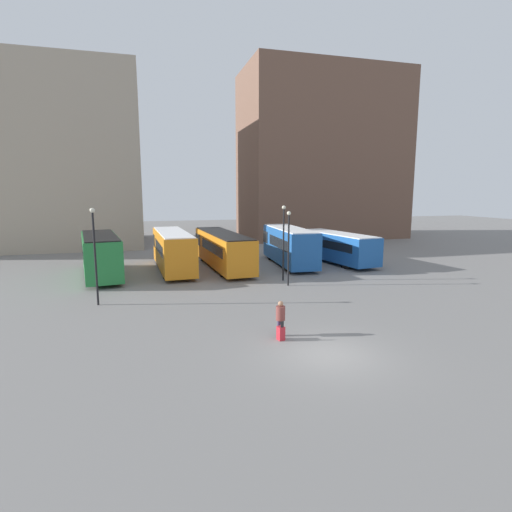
{
  "coord_description": "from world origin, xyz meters",
  "views": [
    {
      "loc": [
        -6.87,
        -13.86,
        6.43
      ],
      "look_at": [
        1.42,
        15.66,
        1.54
      ],
      "focal_mm": 28.0,
      "sensor_mm": 36.0,
      "label": 1
    }
  ],
  "objects_px": {
    "bus_0": "(101,254)",
    "lamp_post_0": "(289,242)",
    "bus_1": "(173,249)",
    "lamp_post_1": "(284,237)",
    "bus_3": "(289,245)",
    "bus_2": "(222,248)",
    "suitcase": "(281,333)",
    "bus_4": "(337,246)",
    "traveler": "(281,315)",
    "lamp_post_2": "(95,249)"
  },
  "relations": [
    {
      "from": "bus_2",
      "to": "lamp_post_1",
      "type": "height_order",
      "value": "lamp_post_1"
    },
    {
      "from": "bus_1",
      "to": "lamp_post_0",
      "type": "height_order",
      "value": "lamp_post_0"
    },
    {
      "from": "traveler",
      "to": "lamp_post_0",
      "type": "distance_m",
      "value": 10.2
    },
    {
      "from": "lamp_post_1",
      "to": "bus_1",
      "type": "bearing_deg",
      "value": 140.42
    },
    {
      "from": "bus_3",
      "to": "lamp_post_0",
      "type": "relative_size",
      "value": 1.88
    },
    {
      "from": "lamp_post_0",
      "to": "lamp_post_1",
      "type": "height_order",
      "value": "lamp_post_1"
    },
    {
      "from": "bus_1",
      "to": "bus_0",
      "type": "bearing_deg",
      "value": 97.79
    },
    {
      "from": "traveler",
      "to": "lamp_post_1",
      "type": "xyz_separation_m",
      "value": [
        3.98,
        10.87,
        2.29
      ]
    },
    {
      "from": "suitcase",
      "to": "bus_3",
      "type": "bearing_deg",
      "value": -33.13
    },
    {
      "from": "bus_1",
      "to": "lamp_post_1",
      "type": "height_order",
      "value": "lamp_post_1"
    },
    {
      "from": "bus_0",
      "to": "lamp_post_0",
      "type": "xyz_separation_m",
      "value": [
        12.86,
        -6.82,
        1.33
      ]
    },
    {
      "from": "lamp_post_0",
      "to": "lamp_post_2",
      "type": "bearing_deg",
      "value": -172.47
    },
    {
      "from": "bus_0",
      "to": "lamp_post_2",
      "type": "bearing_deg",
      "value": 175.57
    },
    {
      "from": "bus_2",
      "to": "lamp_post_0",
      "type": "bearing_deg",
      "value": -162.27
    },
    {
      "from": "lamp_post_0",
      "to": "lamp_post_2",
      "type": "xyz_separation_m",
      "value": [
        -12.28,
        -1.62,
        0.21
      ]
    },
    {
      "from": "bus_1",
      "to": "lamp_post_1",
      "type": "relative_size",
      "value": 1.9
    },
    {
      "from": "bus_0",
      "to": "lamp_post_1",
      "type": "bearing_deg",
      "value": -120.04
    },
    {
      "from": "lamp_post_1",
      "to": "lamp_post_2",
      "type": "bearing_deg",
      "value": -165.39
    },
    {
      "from": "bus_4",
      "to": "bus_3",
      "type": "bearing_deg",
      "value": 78.45
    },
    {
      "from": "bus_0",
      "to": "lamp_post_1",
      "type": "height_order",
      "value": "lamp_post_1"
    },
    {
      "from": "traveler",
      "to": "suitcase",
      "type": "relative_size",
      "value": 1.84
    },
    {
      "from": "bus_0",
      "to": "lamp_post_0",
      "type": "relative_size",
      "value": 1.85
    },
    {
      "from": "bus_2",
      "to": "lamp_post_1",
      "type": "bearing_deg",
      "value": -156.17
    },
    {
      "from": "bus_2",
      "to": "traveler",
      "type": "distance_m",
      "value": 17.39
    },
    {
      "from": "suitcase",
      "to": "bus_0",
      "type": "bearing_deg",
      "value": 16.61
    },
    {
      "from": "bus_0",
      "to": "lamp_post_0",
      "type": "bearing_deg",
      "value": -126.33
    },
    {
      "from": "bus_2",
      "to": "traveler",
      "type": "height_order",
      "value": "bus_2"
    },
    {
      "from": "suitcase",
      "to": "lamp_post_1",
      "type": "relative_size",
      "value": 0.16
    },
    {
      "from": "bus_2",
      "to": "lamp_post_1",
      "type": "relative_size",
      "value": 2.23
    },
    {
      "from": "traveler",
      "to": "suitcase",
      "type": "height_order",
      "value": "traveler"
    },
    {
      "from": "bus_0",
      "to": "bus_2",
      "type": "relative_size",
      "value": 0.78
    },
    {
      "from": "bus_4",
      "to": "lamp_post_1",
      "type": "relative_size",
      "value": 1.75
    },
    {
      "from": "bus_1",
      "to": "lamp_post_1",
      "type": "bearing_deg",
      "value": -132.32
    },
    {
      "from": "bus_4",
      "to": "bus_1",
      "type": "bearing_deg",
      "value": 80.52
    },
    {
      "from": "bus_1",
      "to": "lamp_post_1",
      "type": "xyz_separation_m",
      "value": [
        7.53,
        -6.22,
        1.49
      ]
    },
    {
      "from": "lamp_post_1",
      "to": "bus_4",
      "type": "bearing_deg",
      "value": 38.6
    },
    {
      "from": "bus_1",
      "to": "traveler",
      "type": "xyz_separation_m",
      "value": [
        3.54,
        -17.09,
        -0.8
      ]
    },
    {
      "from": "bus_0",
      "to": "bus_4",
      "type": "bearing_deg",
      "value": -96.53
    },
    {
      "from": "bus_1",
      "to": "bus_2",
      "type": "relative_size",
      "value": 0.85
    },
    {
      "from": "bus_1",
      "to": "lamp_post_2",
      "type": "height_order",
      "value": "lamp_post_2"
    },
    {
      "from": "bus_1",
      "to": "traveler",
      "type": "height_order",
      "value": "bus_1"
    },
    {
      "from": "bus_0",
      "to": "bus_1",
      "type": "bearing_deg",
      "value": -87.84
    },
    {
      "from": "bus_2",
      "to": "lamp_post_0",
      "type": "height_order",
      "value": "lamp_post_0"
    },
    {
      "from": "bus_3",
      "to": "bus_4",
      "type": "bearing_deg",
      "value": -89.84
    },
    {
      "from": "bus_1",
      "to": "suitcase",
      "type": "bearing_deg",
      "value": -171.83
    },
    {
      "from": "bus_3",
      "to": "lamp_post_1",
      "type": "distance_m",
      "value": 6.86
    },
    {
      "from": "bus_3",
      "to": "bus_0",
      "type": "bearing_deg",
      "value": 97.07
    },
    {
      "from": "bus_4",
      "to": "lamp_post_1",
      "type": "bearing_deg",
      "value": 120.55
    },
    {
      "from": "bus_0",
      "to": "bus_2",
      "type": "height_order",
      "value": "bus_0"
    },
    {
      "from": "traveler",
      "to": "lamp_post_1",
      "type": "height_order",
      "value": "lamp_post_1"
    }
  ]
}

